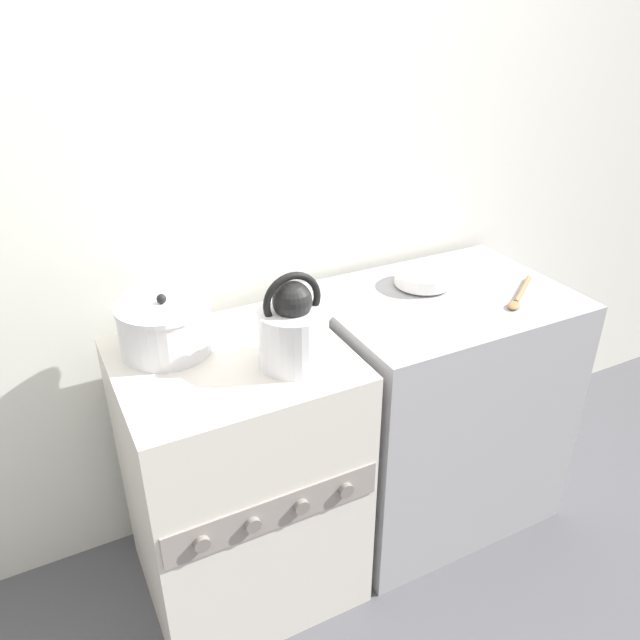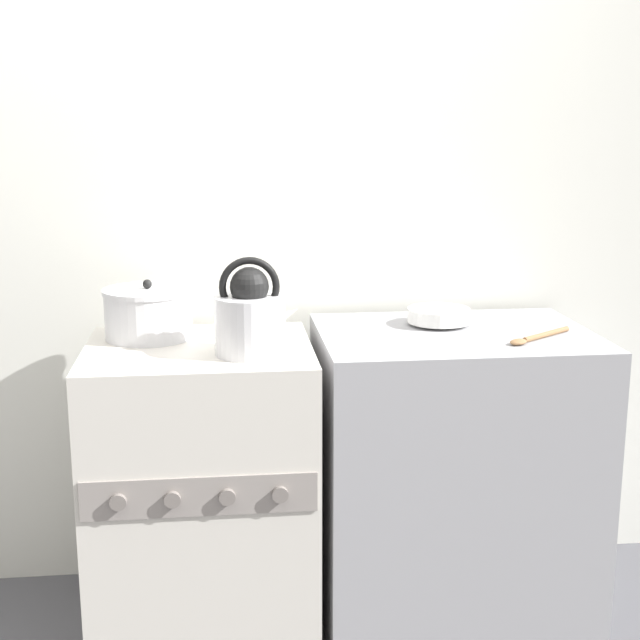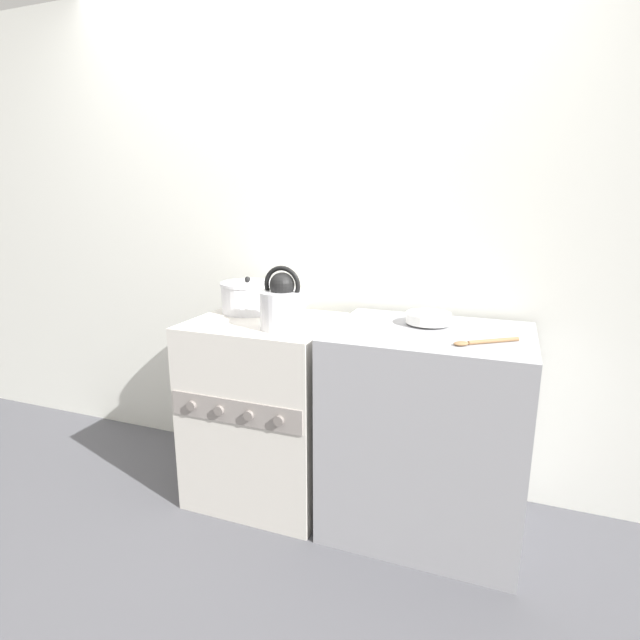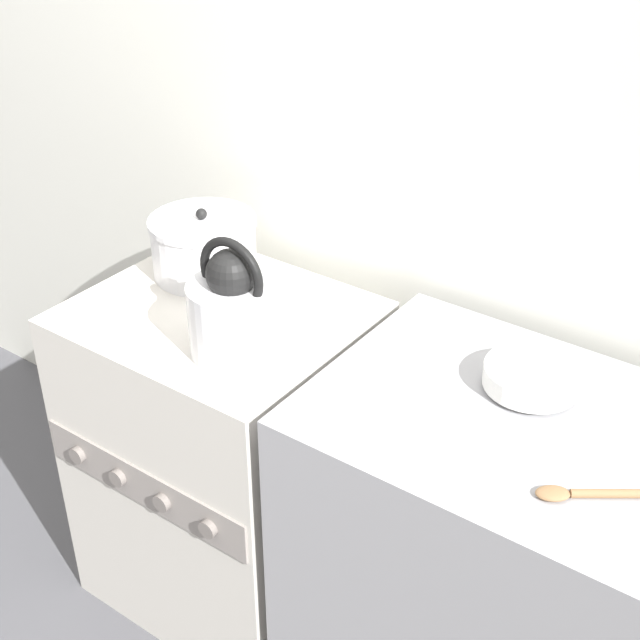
% 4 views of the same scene
% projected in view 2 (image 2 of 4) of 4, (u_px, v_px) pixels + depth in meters
% --- Properties ---
extents(wall_back, '(7.00, 0.06, 2.50)m').
position_uv_depth(wall_back, '(197.00, 209.00, 2.88)').
color(wall_back, silver).
rests_on(wall_back, ground_plane).
extents(stove, '(0.66, 0.60, 0.89)m').
position_uv_depth(stove, '(203.00, 490.00, 2.67)').
color(stove, beige).
rests_on(stove, ground_plane).
extents(counter, '(0.82, 0.61, 0.91)m').
position_uv_depth(counter, '(451.00, 474.00, 2.77)').
color(counter, '#99999E').
rests_on(counter, ground_plane).
extents(kettle, '(0.24, 0.20, 0.28)m').
position_uv_depth(kettle, '(251.00, 317.00, 2.47)').
color(kettle, silver).
rests_on(kettle, stove).
extents(cooking_pot, '(0.27, 0.27, 0.18)m').
position_uv_depth(cooking_pot, '(149.00, 313.00, 2.66)').
color(cooking_pot, silver).
rests_on(cooking_pot, stove).
extents(enamel_bowl, '(0.19, 0.19, 0.05)m').
position_uv_depth(enamel_bowl, '(439.00, 315.00, 2.76)').
color(enamel_bowl, white).
rests_on(enamel_bowl, counter).
extents(wooden_spoon, '(0.24, 0.18, 0.02)m').
position_uv_depth(wooden_spoon, '(535.00, 337.00, 2.57)').
color(wooden_spoon, olive).
rests_on(wooden_spoon, counter).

